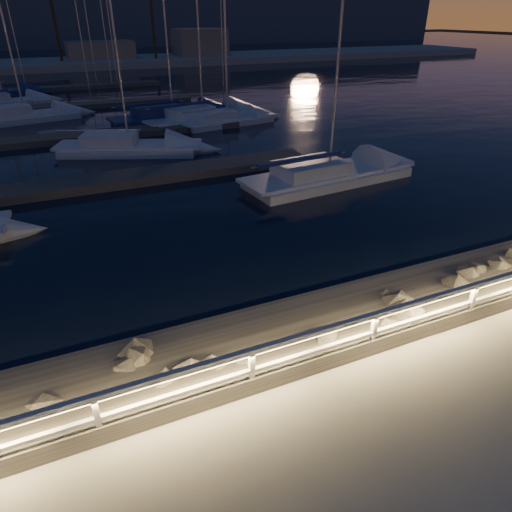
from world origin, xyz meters
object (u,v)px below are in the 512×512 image
object	(u,v)px
guard_rail	(200,376)
sailboat_g	(125,146)
sailboat_c	(225,119)
sailboat_l	(170,116)
sailboat_d	(325,174)
sailboat_h	(200,116)
sailboat_n	(2,102)
sailboat_j	(22,116)

from	to	relation	value
guard_rail	sailboat_g	xyz separation A→B (m)	(2.24, 21.46, -0.93)
sailboat_c	sailboat_l	size ratio (longest dim) A/B	0.79
sailboat_d	sailboat_h	size ratio (longest dim) A/B	0.96
guard_rail	sailboat_h	bearing A→B (deg)	72.12
sailboat_g	sailboat_d	bearing A→B (deg)	-27.63
guard_rail	sailboat_n	distance (m)	41.28
sailboat_n	sailboat_j	bearing A→B (deg)	-93.28
guard_rail	sailboat_h	xyz separation A→B (m)	(9.04, 28.00, -0.92)
sailboat_d	sailboat_h	distance (m)	16.07
guard_rail	sailboat_g	world-z (taller)	sailboat_g
sailboat_j	sailboat_l	bearing A→B (deg)	-35.73
sailboat_c	sailboat_h	size ratio (longest dim) A/B	0.79
guard_rail	sailboat_n	size ratio (longest dim) A/B	3.25
sailboat_j	sailboat_n	world-z (taller)	sailboat_j
sailboat_c	sailboat_n	distance (m)	21.34
sailboat_g	sailboat_j	xyz separation A→B (m)	(-5.64, 12.23, 0.02)
guard_rail	sailboat_c	distance (m)	28.32
sailboat_j	sailboat_g	bearing A→B (deg)	-77.09
sailboat_c	sailboat_j	world-z (taller)	sailboat_j
sailboat_g	sailboat_c	bearing A→B (deg)	52.63
sailboat_c	sailboat_j	size ratio (longest dim) A/B	0.90
guard_rail	sailboat_l	world-z (taller)	sailboat_l
guard_rail	sailboat_d	distance (m)	15.81
sailboat_g	sailboat_l	size ratio (longest dim) A/B	0.88
guard_rail	sailboat_l	size ratio (longest dim) A/B	2.72
sailboat_h	sailboat_c	bearing A→B (deg)	-63.88
sailboat_h	sailboat_d	bearing A→B (deg)	-99.19
sailboat_c	sailboat_n	size ratio (longest dim) A/B	0.94
sailboat_d	sailboat_j	distance (m)	25.66
sailboat_j	sailboat_l	size ratio (longest dim) A/B	0.87
sailboat_h	guard_rail	bearing A→B (deg)	-121.52
guard_rail	sailboat_d	size ratio (longest dim) A/B	2.85
sailboat_h	sailboat_g	bearing A→B (deg)	-149.72
sailboat_h	sailboat_n	world-z (taller)	sailboat_h
sailboat_h	sailboat_n	bearing A→B (deg)	123.79
sailboat_j	sailboat_c	bearing A→B (deg)	-39.91
guard_rail	sailboat_n	world-z (taller)	sailboat_n
sailboat_g	sailboat_n	world-z (taller)	sailboat_g
sailboat_d	sailboat_h	bearing A→B (deg)	89.04
guard_rail	sailboat_n	xyz separation A→B (m)	(-5.07, 40.96, -0.93)
sailboat_j	sailboat_n	size ratio (longest dim) A/B	1.04
guard_rail	sailboat_l	distance (m)	29.93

